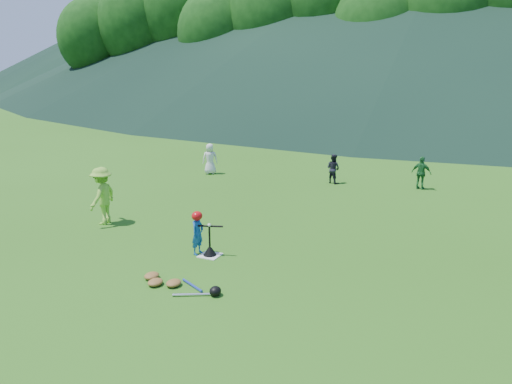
% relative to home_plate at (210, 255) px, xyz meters
% --- Properties ---
extents(ground, '(120.00, 120.00, 0.00)m').
position_rel_home_plate_xyz_m(ground, '(0.00, 0.00, -0.01)').
color(ground, '#2B5D15').
rests_on(ground, ground).
extents(home_plate, '(0.45, 0.45, 0.02)m').
position_rel_home_plate_xyz_m(home_plate, '(0.00, 0.00, 0.00)').
color(home_plate, silver).
rests_on(home_plate, ground).
extents(baseball, '(0.08, 0.08, 0.08)m').
position_rel_home_plate_xyz_m(baseball, '(0.00, 0.00, 0.73)').
color(baseball, white).
rests_on(baseball, batting_tee).
extents(batter_child, '(0.26, 0.38, 0.99)m').
position_rel_home_plate_xyz_m(batter_child, '(-0.31, -0.00, 0.48)').
color(batter_child, '#164F9B').
rests_on(batter_child, ground).
extents(adult_coach, '(0.73, 1.09, 1.56)m').
position_rel_home_plate_xyz_m(adult_coach, '(-3.78, 0.82, 0.77)').
color(adult_coach, '#83C239').
rests_on(adult_coach, ground).
extents(fielder_a, '(0.70, 0.62, 1.20)m').
position_rel_home_plate_xyz_m(fielder_a, '(-4.20, 7.34, 0.59)').
color(fielder_a, silver).
rests_on(fielder_a, ground).
extents(fielder_b, '(0.62, 0.55, 1.06)m').
position_rel_home_plate_xyz_m(fielder_b, '(0.57, 7.89, 0.52)').
color(fielder_b, black).
rests_on(fielder_b, ground).
extents(fielder_c, '(0.70, 0.38, 1.14)m').
position_rel_home_plate_xyz_m(fielder_c, '(3.56, 8.31, 0.56)').
color(fielder_c, '#1D622B').
rests_on(fielder_c, ground).
extents(batting_tee, '(0.30, 0.30, 0.68)m').
position_rel_home_plate_xyz_m(batting_tee, '(0.00, 0.00, 0.12)').
color(batting_tee, black).
rests_on(batting_tee, home_plate).
extents(batter_gear, '(0.73, 0.26, 0.35)m').
position_rel_home_plate_xyz_m(batter_gear, '(-0.29, 0.00, 0.88)').
color(batter_gear, '#B80C0F').
rests_on(batter_gear, ground).
extents(equipment_pile, '(1.80, 0.72, 0.19)m').
position_rel_home_plate_xyz_m(equipment_pile, '(0.13, -1.68, 0.06)').
color(equipment_pile, olive).
rests_on(equipment_pile, ground).
extents(outfield_fence, '(70.07, 0.08, 1.33)m').
position_rel_home_plate_xyz_m(outfield_fence, '(0.00, 28.00, 0.69)').
color(outfield_fence, gray).
rests_on(outfield_fence, ground).
extents(tree_line, '(70.04, 11.40, 14.82)m').
position_rel_home_plate_xyz_m(tree_line, '(0.20, 33.83, 8.20)').
color(tree_line, '#382314').
rests_on(tree_line, ground).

